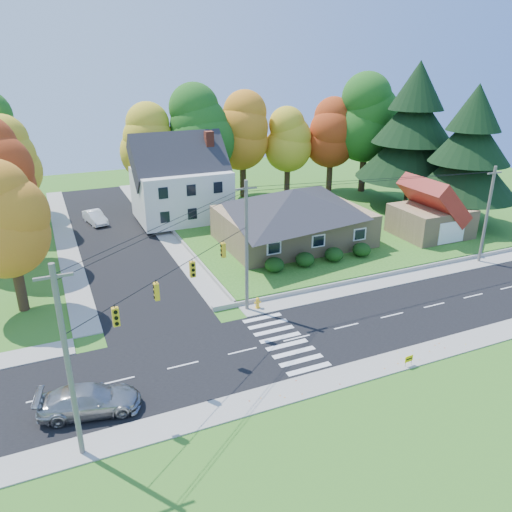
{
  "coord_description": "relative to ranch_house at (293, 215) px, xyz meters",
  "views": [
    {
      "loc": [
        -14.36,
        -25.84,
        17.93
      ],
      "look_at": [
        0.47,
        8.0,
        3.03
      ],
      "focal_mm": 35.0,
      "sensor_mm": 36.0,
      "label": 1
    }
  ],
  "objects": [
    {
      "name": "tree_lot_5",
      "position": [
        18.0,
        14.0,
        7.0
      ],
      "size": [
        8.4,
        8.4,
        15.64
      ],
      "color": "#3F2A19",
      "rests_on": "lawn"
    },
    {
      "name": "hedge_row",
      "position": [
        -0.5,
        -6.2,
        -2.13
      ],
      "size": [
        10.7,
        1.7,
        1.27
      ],
      "color": "#163A10",
      "rests_on": "lawn"
    },
    {
      "name": "road_cross",
      "position": [
        -16.0,
        10.0,
        -3.25
      ],
      "size": [
        8.0,
        44.0,
        0.02
      ],
      "primitive_type": "cube",
      "color": "black",
      "rests_on": "ground"
    },
    {
      "name": "ranch_house",
      "position": [
        0.0,
        0.0,
        0.0
      ],
      "size": [
        14.6,
        10.6,
        5.4
      ],
      "color": "tan",
      "rests_on": "lawn"
    },
    {
      "name": "tree_lot_3",
      "position": [
        8.0,
        17.0,
        4.39
      ],
      "size": [
        6.16,
        6.16,
        11.47
      ],
      "color": "#3F2A19",
      "rests_on": "lawn"
    },
    {
      "name": "tree_west_0",
      "position": [
        -25.0,
        -4.0,
        3.89
      ],
      "size": [
        6.16,
        6.16,
        11.47
      ],
      "color": "#3F2A19",
      "rests_on": "ground"
    },
    {
      "name": "ground",
      "position": [
        -8.0,
        -16.0,
        -3.27
      ],
      "size": [
        120.0,
        120.0,
        0.0
      ],
      "primitive_type": "plane",
      "color": "#3D7923"
    },
    {
      "name": "conifer_east_b",
      "position": [
        20.0,
        -2.0,
        5.01
      ],
      "size": [
        11.2,
        11.2,
        14.84
      ],
      "color": "#3F2A19",
      "rests_on": "lawn"
    },
    {
      "name": "tree_lot_0",
      "position": [
        -10.0,
        18.0,
        5.04
      ],
      "size": [
        6.72,
        6.72,
        12.51
      ],
      "color": "#3F2A19",
      "rests_on": "lawn"
    },
    {
      "name": "lawn",
      "position": [
        5.0,
        5.0,
        -3.02
      ],
      "size": [
        30.0,
        30.0,
        0.5
      ],
      "primitive_type": "cube",
      "color": "#3D7923",
      "rests_on": "ground"
    },
    {
      "name": "garage",
      "position": [
        14.0,
        -4.01,
        -0.42
      ],
      "size": [
        7.3,
        6.3,
        4.6
      ],
      "color": "tan",
      "rests_on": "lawn"
    },
    {
      "name": "tree_lot_1",
      "position": [
        -4.0,
        17.0,
        6.35
      ],
      "size": [
        7.84,
        7.84,
        14.6
      ],
      "color": "#3F2A19",
      "rests_on": "lawn"
    },
    {
      "name": "silver_sedan",
      "position": [
        -21.76,
        -18.25,
        -2.47
      ],
      "size": [
        5.67,
        3.14,
        1.55
      ],
      "primitive_type": "imported",
      "rotation": [
        0.0,
        0.0,
        1.38
      ],
      "color": "#9F9F9F",
      "rests_on": "road_main"
    },
    {
      "name": "fire_hydrant",
      "position": [
        -8.7,
        -10.98,
        -2.82
      ],
      "size": [
        0.53,
        0.41,
        0.93
      ],
      "color": "yellow",
      "rests_on": "ground"
    },
    {
      "name": "yard_sign",
      "position": [
        -3.24,
        -21.73,
        -2.71
      ],
      "size": [
        0.62,
        0.07,
        0.77
      ],
      "color": "black",
      "rests_on": "ground"
    },
    {
      "name": "traffic_infrastructure",
      "position": [
        -8.15,
        -14.65,
        1.88
      ],
      "size": [
        38.1,
        10.66,
        10.0
      ],
      "color": "#666059",
      "rests_on": "ground"
    },
    {
      "name": "road_main",
      "position": [
        -8.0,
        -16.0,
        -3.26
      ],
      "size": [
        90.0,
        8.0,
        0.02
      ],
      "primitive_type": "cube",
      "color": "black",
      "rests_on": "ground"
    },
    {
      "name": "white_car",
      "position": [
        -17.36,
        15.39,
        -2.51
      ],
      "size": [
        2.48,
        4.7,
        1.47
      ],
      "primitive_type": "imported",
      "rotation": [
        0.0,
        0.0,
        0.22
      ],
      "color": "white",
      "rests_on": "road_cross"
    },
    {
      "name": "colonial_house",
      "position": [
        -7.96,
        12.0,
        1.32
      ],
      "size": [
        10.4,
        8.4,
        9.6
      ],
      "color": "silver",
      "rests_on": "lawn"
    },
    {
      "name": "tree_lot_4",
      "position": [
        14.0,
        16.0,
        5.04
      ],
      "size": [
        6.72,
        6.72,
        12.51
      ],
      "color": "#3F2A19",
      "rests_on": "lawn"
    },
    {
      "name": "sidewalk_north",
      "position": [
        -8.0,
        -11.0,
        -3.23
      ],
      "size": [
        90.0,
        2.0,
        0.08
      ],
      "primitive_type": "cube",
      "color": "#9C9A90",
      "rests_on": "ground"
    },
    {
      "name": "tree_lot_2",
      "position": [
        2.0,
        18.0,
        5.7
      ],
      "size": [
        7.28,
        7.28,
        13.56
      ],
      "color": "#3F2A19",
      "rests_on": "lawn"
    },
    {
      "name": "tree_west_2",
      "position": [
        -25.0,
        16.0,
        4.54
      ],
      "size": [
        6.72,
        6.72,
        12.51
      ],
      "color": "#3F2A19",
      "rests_on": "ground"
    },
    {
      "name": "conifer_east_a",
      "position": [
        19.0,
        6.0,
        6.12
      ],
      "size": [
        12.8,
        12.8,
        16.96
      ],
      "color": "#3F2A19",
      "rests_on": "lawn"
    },
    {
      "name": "sidewalk_south",
      "position": [
        -8.0,
        -21.0,
        -3.23
      ],
      "size": [
        90.0,
        2.0,
        0.08
      ],
      "primitive_type": "cube",
      "color": "#9C9A90",
      "rests_on": "ground"
    }
  ]
}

